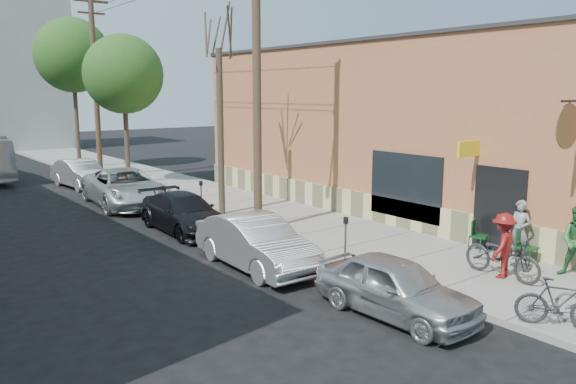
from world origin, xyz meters
TOP-DOWN VIEW (x-y plane):
  - ground at (0.00, 0.00)m, footprint 120.00×120.00m
  - sidewalk at (4.25, 11.00)m, footprint 4.50×58.00m
  - cafe_building at (8.99, 4.99)m, footprint 6.60×20.20m
  - parking_meter_near at (2.25, 0.95)m, footprint 0.14×0.14m
  - parking_meter_far at (2.25, 8.89)m, footprint 0.14×0.14m
  - utility_pole_near at (2.39, 5.38)m, footprint 3.57×0.28m
  - utility_pole_far at (2.45, 20.35)m, footprint 1.80×0.28m
  - tree_bare at (2.80, 8.29)m, footprint 0.24×0.24m
  - tree_leafy_mid at (2.80, 17.33)m, footprint 3.86×3.86m
  - tree_leafy_far at (2.80, 24.98)m, footprint 4.38×4.38m
  - patio_chair_a at (6.06, -0.66)m, footprint 0.65×0.65m
  - patio_chair_b at (6.01, -2.18)m, footprint 0.50×0.50m
  - patron_grey at (6.08, -1.88)m, footprint 0.42×0.63m
  - cyclist at (4.42, -2.41)m, footprint 1.15×0.80m
  - cyclist_bike at (4.42, -2.41)m, footprint 0.80×2.11m
  - parked_bike_a at (2.54, -4.80)m, footprint 1.24×1.65m
  - car_0 at (0.71, -2.19)m, footprint 1.66×3.83m
  - car_1 at (0.26, 2.35)m, footprint 1.69×4.37m
  - car_2 at (0.65, 7.22)m, footprint 1.93×4.49m
  - car_3 at (0.80, 12.72)m, footprint 3.09×5.79m
  - car_4 at (0.80, 18.52)m, footprint 1.87×4.36m

SIDE VIEW (x-z plane):
  - ground at x=0.00m, z-range 0.00..0.00m
  - sidewalk at x=4.25m, z-range 0.00..0.15m
  - patio_chair_a at x=6.06m, z-range 0.15..1.03m
  - patio_chair_b at x=6.01m, z-range 0.15..1.03m
  - car_0 at x=0.71m, z-range 0.00..1.29m
  - car_2 at x=0.65m, z-range 0.00..1.29m
  - parked_bike_a at x=2.54m, z-range 0.15..1.14m
  - cyclist_bike at x=4.42m, z-range 0.15..1.25m
  - car_4 at x=0.80m, z-range 0.00..1.40m
  - car_1 at x=0.26m, z-range 0.00..1.42m
  - car_3 at x=0.80m, z-range 0.00..1.55m
  - cyclist at x=4.42m, z-range 0.15..1.78m
  - parking_meter_near at x=2.25m, z-range 0.36..1.60m
  - parking_meter_far at x=2.25m, z-range 0.36..1.60m
  - patron_grey at x=6.08m, z-range 0.15..1.83m
  - tree_bare at x=2.80m, z-range 0.15..6.29m
  - cafe_building at x=8.99m, z-range 0.00..6.61m
  - utility_pole_far at x=2.45m, z-range 0.34..10.34m
  - utility_pole_near at x=2.39m, z-range 0.41..10.41m
  - tree_leafy_mid at x=2.80m, z-range 1.89..9.25m
  - tree_leafy_far at x=2.80m, z-range 2.40..11.31m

